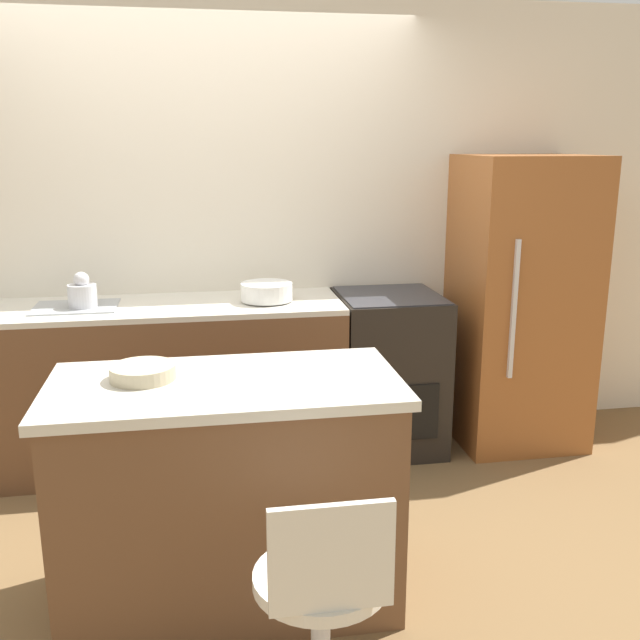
% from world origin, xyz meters
% --- Properties ---
extents(ground_plane, '(14.00, 14.00, 0.00)m').
position_xyz_m(ground_plane, '(0.00, 0.00, 0.00)').
color(ground_plane, brown).
extents(wall_back, '(8.00, 0.06, 2.60)m').
position_xyz_m(wall_back, '(0.00, 0.67, 1.30)').
color(wall_back, silver).
rests_on(wall_back, ground_plane).
extents(back_counter, '(2.14, 0.62, 0.94)m').
position_xyz_m(back_counter, '(-0.32, 0.33, 0.46)').
color(back_counter, brown).
rests_on(back_counter, ground_plane).
extents(kitchen_island, '(1.32, 0.67, 0.93)m').
position_xyz_m(kitchen_island, '(0.05, -1.02, 0.47)').
color(kitchen_island, brown).
rests_on(kitchen_island, ground_plane).
extents(oven_range, '(0.60, 0.63, 0.94)m').
position_xyz_m(oven_range, '(1.06, 0.33, 0.47)').
color(oven_range, black).
rests_on(oven_range, ground_plane).
extents(refrigerator, '(0.73, 0.69, 1.72)m').
position_xyz_m(refrigerator, '(1.85, 0.31, 0.86)').
color(refrigerator, '#995628').
rests_on(refrigerator, ground_plane).
extents(stool_chair, '(0.41, 0.41, 0.87)m').
position_xyz_m(stool_chair, '(0.29, -1.76, 0.41)').
color(stool_chair, '#B7B7BC').
rests_on(stool_chair, ground_plane).
extents(kettle, '(0.15, 0.15, 0.19)m').
position_xyz_m(kettle, '(-0.65, 0.31, 1.01)').
color(kettle, silver).
rests_on(kettle, back_counter).
extents(mixing_bowl, '(0.29, 0.29, 0.10)m').
position_xyz_m(mixing_bowl, '(0.34, 0.31, 0.98)').
color(mixing_bowl, white).
rests_on(mixing_bowl, back_counter).
extents(fruit_bowl, '(0.25, 0.25, 0.06)m').
position_xyz_m(fruit_bowl, '(-0.26, -0.95, 0.96)').
color(fruit_bowl, '#C1B28E').
rests_on(fruit_bowl, kitchen_island).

